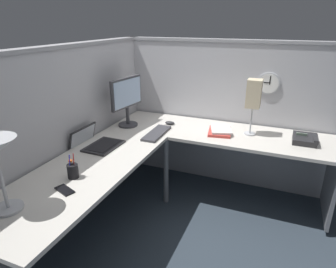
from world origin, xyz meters
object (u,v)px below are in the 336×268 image
Objects in this scene: keyboard at (157,133)px; cell_phone at (65,190)px; wall_clock at (269,83)px; laptop at (94,142)px; office_phone at (306,140)px; monitor at (127,98)px; desk_lamp_paper at (254,95)px; computer_mouse at (170,123)px; pen_cup at (73,171)px; book_stack at (220,131)px.

cell_phone is at bearing 171.91° from keyboard.
laptop is at bearing 129.32° from wall_clock.
monitor is at bearing 95.68° from office_phone.
keyboard is at bearing 112.24° from desk_lamp_paper.
keyboard is 4.13× the size of computer_mouse.
keyboard is 1.15m from cell_phone.
laptop is 1.50m from desk_lamp_paper.
pen_cup is 0.56× the size of book_stack.
office_phone is 0.76m from book_stack.
computer_mouse is at bearing -28.55° from laptop.
laptop is 3.73× the size of computer_mouse.
pen_cup is (-1.29, 0.21, 0.04)m from computer_mouse.
laptop is 1.87m from office_phone.
laptop is 0.90× the size of keyboard.
wall_clock reaches higher than laptop.
computer_mouse is at bearing 109.93° from wall_clock.
laptop is 1.76× the size of wall_clock.
keyboard is 0.81× the size of desk_lamp_paper.
wall_clock is (0.38, -0.37, 0.42)m from book_stack.
monitor is 1.16× the size of keyboard.
cell_phone is 0.65× the size of wall_clock.
keyboard is 1.35m from office_phone.
wall_clock is (0.36, 0.39, 0.41)m from office_phone.
monitor is at bearing -2.29° from laptop.
monitor is at bearing 99.29° from book_stack.
desk_lamp_paper is at bearing -68.83° from keyboard.
computer_mouse is 1.46m from cell_phone.
book_stack is at bearing -65.05° from keyboard.
wall_clock is at bearing -68.04° from monitor.
computer_mouse is at bearing -3.26° from keyboard.
wall_clock reaches higher than book_stack.
wall_clock reaches higher than pen_cup.
desk_lamp_paper reaches higher than laptop.
desk_lamp_paper is (0.07, -0.27, 0.36)m from book_stack.
office_phone is (0.73, -1.72, 0.01)m from laptop.
wall_clock is at bearing -70.07° from computer_mouse.
office_phone reaches higher than keyboard.
desk_lamp_paper is (0.78, -1.23, 0.36)m from laptop.
laptop is 0.57m from pen_cup.
pen_cup reaches higher than office_phone.
laptop is at bearing 151.45° from computer_mouse.
wall_clock is (0.33, -0.92, 0.43)m from computer_mouse.
wall_clock is (1.09, -1.33, 0.42)m from laptop.
pen_cup is 0.87× the size of office_phone.
office_phone is 0.60m from desk_lamp_paper.
office_phone is at bearing -88.81° from book_stack.
keyboard is at bearing 13.47° from cell_phone.
pen_cup reaches higher than laptop.
desk_lamp_paper is at bearing 161.82° from wall_clock.
book_stack is at bearing 103.90° from desk_lamp_paper.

